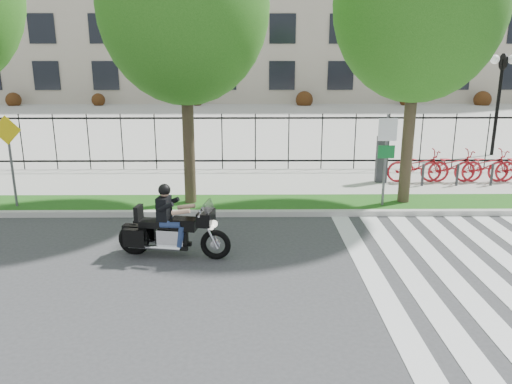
{
  "coord_description": "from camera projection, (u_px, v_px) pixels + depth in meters",
  "views": [
    {
      "loc": [
        -0.16,
        -8.6,
        4.15
      ],
      "look_at": [
        -0.04,
        3.0,
        0.97
      ],
      "focal_mm": 35.0,
      "sensor_mm": 36.0,
      "label": 1
    }
  ],
  "objects": [
    {
      "name": "ground",
      "position": [
        260.0,
        284.0,
        9.39
      ],
      "size": [
        120.0,
        120.0,
        0.0
      ],
      "primitive_type": "plane",
      "color": "#363638",
      "rests_on": "ground"
    },
    {
      "name": "curb",
      "position": [
        257.0,
        213.0,
        13.33
      ],
      "size": [
        60.0,
        0.2,
        0.15
      ],
      "primitive_type": "cube",
      "color": "#BBB8B0",
      "rests_on": "ground"
    },
    {
      "name": "grass_verge",
      "position": [
        257.0,
        204.0,
        14.15
      ],
      "size": [
        60.0,
        1.5,
        0.15
      ],
      "primitive_type": "cube",
      "color": "#1A5615",
      "rests_on": "ground"
    },
    {
      "name": "sidewalk",
      "position": [
        256.0,
        182.0,
        16.56
      ],
      "size": [
        60.0,
        3.5,
        0.15
      ],
      "primitive_type": "cube",
      "color": "#AEADA3",
      "rests_on": "ground"
    },
    {
      "name": "plaza",
      "position": [
        253.0,
        119.0,
        33.49
      ],
      "size": [
        80.0,
        34.0,
        0.1
      ],
      "primitive_type": "cube",
      "color": "#AEADA3",
      "rests_on": "ground"
    },
    {
      "name": "iron_fence",
      "position": [
        255.0,
        142.0,
        17.96
      ],
      "size": [
        30.0,
        0.06,
        2.0
      ],
      "primitive_type": null,
      "color": "black",
      "rests_on": "sidewalk"
    },
    {
      "name": "lamp_post_right",
      "position": [
        501.0,
        80.0,
        20.21
      ],
      "size": [
        1.06,
        0.7,
        4.25
      ],
      "color": "black",
      "rests_on": "ground"
    },
    {
      "name": "street_tree_1",
      "position": [
        184.0,
        6.0,
        12.73
      ],
      "size": [
        4.41,
        4.41,
        7.77
      ],
      "color": "#34281C",
      "rests_on": "grass_verge"
    },
    {
      "name": "street_tree_2",
      "position": [
        419.0,
        3.0,
        12.77
      ],
      "size": [
        4.42,
        4.42,
        7.85
      ],
      "color": "#34281C",
      "rests_on": "grass_verge"
    },
    {
      "name": "sign_pole_regulatory",
      "position": [
        386.0,
        148.0,
        13.38
      ],
      "size": [
        0.5,
        0.09,
        2.5
      ],
      "color": "#59595B",
      "rests_on": "grass_verge"
    },
    {
      "name": "sign_pole_warning",
      "position": [
        9.0,
        149.0,
        13.29
      ],
      "size": [
        0.78,
        0.09,
        2.49
      ],
      "color": "#59595B",
      "rests_on": "grass_verge"
    },
    {
      "name": "motorcycle_rider",
      "position": [
        173.0,
        228.0,
        10.51
      ],
      "size": [
        2.47,
        0.94,
        1.92
      ],
      "color": "black",
      "rests_on": "ground"
    }
  ]
}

